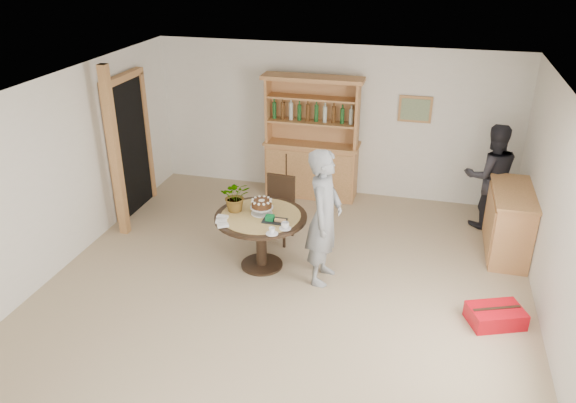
# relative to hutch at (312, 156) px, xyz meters

# --- Properties ---
(ground) EXTENTS (7.00, 7.00, 0.00)m
(ground) POSITION_rel_hutch_xyz_m (0.30, -3.24, -0.69)
(ground) COLOR tan
(ground) RESTS_ON ground
(room_shell) EXTENTS (6.04, 7.04, 2.52)m
(room_shell) POSITION_rel_hutch_xyz_m (0.30, -3.23, 1.05)
(room_shell) COLOR white
(room_shell) RESTS_ON ground
(doorway) EXTENTS (0.13, 1.10, 2.18)m
(doorway) POSITION_rel_hutch_xyz_m (-2.63, -1.24, 0.42)
(doorway) COLOR black
(doorway) RESTS_ON ground
(pine_post) EXTENTS (0.12, 0.12, 2.50)m
(pine_post) POSITION_rel_hutch_xyz_m (-2.40, -2.04, 0.56)
(pine_post) COLOR tan
(pine_post) RESTS_ON ground
(hutch) EXTENTS (1.62, 0.54, 2.04)m
(hutch) POSITION_rel_hutch_xyz_m (0.00, 0.00, 0.00)
(hutch) COLOR #BD8050
(hutch) RESTS_ON ground
(sideboard) EXTENTS (0.54, 1.26, 0.94)m
(sideboard) POSITION_rel_hutch_xyz_m (3.04, -1.24, -0.22)
(sideboard) COLOR #BD8050
(sideboard) RESTS_ON ground
(dining_table) EXTENTS (1.20, 1.20, 0.76)m
(dining_table) POSITION_rel_hutch_xyz_m (-0.14, -2.44, -0.08)
(dining_table) COLOR black
(dining_table) RESTS_ON ground
(dining_chair) EXTENTS (0.46, 0.46, 0.95)m
(dining_chair) POSITION_rel_hutch_xyz_m (-0.14, -1.61, -0.15)
(dining_chair) COLOR black
(dining_chair) RESTS_ON ground
(birthday_cake) EXTENTS (0.30, 0.30, 0.20)m
(birthday_cake) POSITION_rel_hutch_xyz_m (-0.14, -2.39, 0.19)
(birthday_cake) COLOR white
(birthday_cake) RESTS_ON dining_table
(flower_vase) EXTENTS (0.47, 0.44, 0.42)m
(flower_vase) POSITION_rel_hutch_xyz_m (-0.49, -2.39, 0.28)
(flower_vase) COLOR #3F7233
(flower_vase) RESTS_ON dining_table
(gift_tray) EXTENTS (0.30, 0.20, 0.08)m
(gift_tray) POSITION_rel_hutch_xyz_m (0.07, -2.56, 0.10)
(gift_tray) COLOR black
(gift_tray) RESTS_ON dining_table
(coffee_cup_a) EXTENTS (0.15, 0.15, 0.09)m
(coffee_cup_a) POSITION_rel_hutch_xyz_m (0.26, -2.72, 0.11)
(coffee_cup_a) COLOR white
(coffee_cup_a) RESTS_ON dining_table
(coffee_cup_b) EXTENTS (0.15, 0.15, 0.08)m
(coffee_cup_b) POSITION_rel_hutch_xyz_m (0.14, -2.89, 0.11)
(coffee_cup_b) COLOR white
(coffee_cup_b) RESTS_ON dining_table
(napkins) EXTENTS (0.24, 0.33, 0.03)m
(napkins) POSITION_rel_hutch_xyz_m (-0.55, -2.75, 0.09)
(napkins) COLOR white
(napkins) RESTS_ON dining_table
(teen_boy) EXTENTS (0.48, 0.68, 1.77)m
(teen_boy) POSITION_rel_hutch_xyz_m (0.71, -2.54, 0.19)
(teen_boy) COLOR gray
(teen_boy) RESTS_ON ground
(adult_person) EXTENTS (0.89, 0.76, 1.61)m
(adult_person) POSITION_rel_hutch_xyz_m (2.80, -0.45, 0.12)
(adult_person) COLOR black
(adult_person) RESTS_ON ground
(red_suitcase) EXTENTS (0.71, 0.60, 0.21)m
(red_suitcase) POSITION_rel_hutch_xyz_m (2.80, -2.96, -0.59)
(red_suitcase) COLOR red
(red_suitcase) RESTS_ON ground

